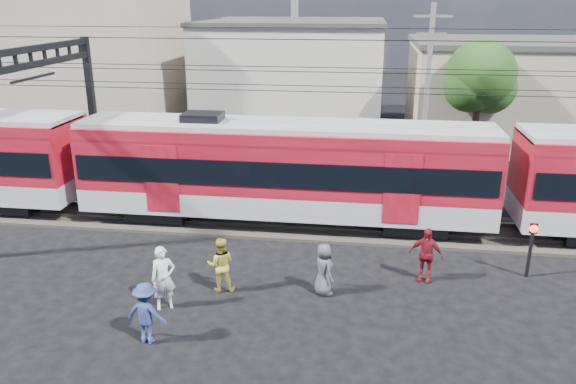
# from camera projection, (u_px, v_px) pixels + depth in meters

# --- Properties ---
(ground) EXTENTS (120.00, 120.00, 0.00)m
(ground) POSITION_uv_depth(u_px,v_px,m) (241.00, 335.00, 15.29)
(ground) COLOR black
(ground) RESTS_ON ground
(track_bed) EXTENTS (70.00, 3.40, 0.12)m
(track_bed) POSITION_uv_depth(u_px,v_px,m) (283.00, 223.00, 22.76)
(track_bed) COLOR #2D2823
(track_bed) RESTS_ON ground
(rail_near) EXTENTS (70.00, 0.12, 0.12)m
(rail_near) POSITION_uv_depth(u_px,v_px,m) (281.00, 227.00, 22.02)
(rail_near) COLOR #59544C
(rail_near) RESTS_ON track_bed
(rail_far) EXTENTS (70.00, 0.12, 0.12)m
(rail_far) POSITION_uv_depth(u_px,v_px,m) (286.00, 213.00, 23.42)
(rail_far) COLOR #59544C
(rail_far) RESTS_ON track_bed
(commuter_train) EXTENTS (50.30, 3.08, 4.17)m
(commuter_train) POSITION_uv_depth(u_px,v_px,m) (290.00, 168.00, 21.96)
(commuter_train) COLOR black
(commuter_train) RESTS_ON ground
(catenary) EXTENTS (70.00, 9.30, 7.52)m
(catenary) POSITION_uv_depth(u_px,v_px,m) (67.00, 93.00, 22.23)
(catenary) COLOR black
(catenary) RESTS_ON ground
(building_west) EXTENTS (14.28, 10.20, 9.30)m
(building_west) POSITION_uv_depth(u_px,v_px,m) (72.00, 60.00, 38.45)
(building_west) COLOR tan
(building_west) RESTS_ON ground
(building_midwest) EXTENTS (12.24, 12.24, 7.30)m
(building_midwest) POSITION_uv_depth(u_px,v_px,m) (294.00, 73.00, 39.63)
(building_midwest) COLOR beige
(building_midwest) RESTS_ON ground
(building_mideast) EXTENTS (16.32, 10.20, 6.30)m
(building_mideast) POSITION_uv_depth(u_px,v_px,m) (543.00, 92.00, 34.90)
(building_mideast) COLOR tan
(building_mideast) RESTS_ON ground
(utility_pole_mid) EXTENTS (1.80, 0.24, 8.50)m
(utility_pole_mid) POSITION_uv_depth(u_px,v_px,m) (427.00, 89.00, 27.07)
(utility_pole_mid) COLOR slate
(utility_pole_mid) RESTS_ON ground
(tree_near) EXTENTS (3.82, 3.64, 6.72)m
(tree_near) POSITION_uv_depth(u_px,v_px,m) (484.00, 79.00, 29.51)
(tree_near) COLOR #382619
(tree_near) RESTS_ON ground
(pedestrian_a) EXTENTS (0.84, 0.74, 1.94)m
(pedestrian_a) POSITION_uv_depth(u_px,v_px,m) (163.00, 278.00, 16.32)
(pedestrian_a) COLOR silver
(pedestrian_a) RESTS_ON ground
(pedestrian_b) EXTENTS (0.96, 0.81, 1.75)m
(pedestrian_b) POSITION_uv_depth(u_px,v_px,m) (221.00, 264.00, 17.37)
(pedestrian_b) COLOR gold
(pedestrian_b) RESTS_ON ground
(pedestrian_c) EXTENTS (1.19, 0.79, 1.72)m
(pedestrian_c) POSITION_uv_depth(u_px,v_px,m) (146.00, 313.00, 14.70)
(pedestrian_c) COLOR navy
(pedestrian_c) RESTS_ON ground
(pedestrian_d) EXTENTS (1.16, 0.74, 1.83)m
(pedestrian_d) POSITION_uv_depth(u_px,v_px,m) (426.00, 255.00, 17.93)
(pedestrian_d) COLOR maroon
(pedestrian_d) RESTS_ON ground
(pedestrian_e) EXTENTS (0.89, 0.97, 1.66)m
(pedestrian_e) POSITION_uv_depth(u_px,v_px,m) (324.00, 269.00, 17.17)
(pedestrian_e) COLOR #4A4A4F
(pedestrian_e) RESTS_ON ground
(crossing_signal) EXTENTS (0.27, 0.27, 1.88)m
(crossing_signal) POSITION_uv_depth(u_px,v_px,m) (532.00, 240.00, 18.06)
(crossing_signal) COLOR black
(crossing_signal) RESTS_ON ground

